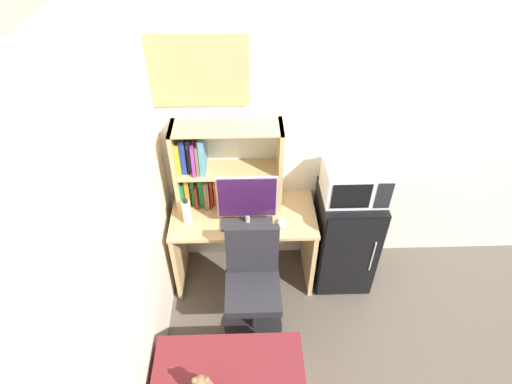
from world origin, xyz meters
name	(u,v)px	position (x,y,z in m)	size (l,w,h in m)	color
wall_back	(416,134)	(0.40, 0.02, 1.30)	(6.40, 0.04, 2.60)	silver
wall_left	(105,324)	(-1.62, -1.60, 1.30)	(0.04, 4.40, 2.60)	silver
desk	(244,235)	(-0.97, -0.28, 0.52)	(1.16, 0.57, 0.76)	tan
hutch_bookshelf	(211,168)	(-1.22, -0.12, 1.11)	(0.83, 0.27, 0.72)	tan
monitor	(247,200)	(-0.94, -0.39, 1.00)	(0.45, 0.20, 0.46)	#B7B7BC
keyboard	(247,224)	(-0.94, -0.41, 0.77)	(0.40, 0.14, 0.02)	#333338
computer_mouse	(281,223)	(-0.68, -0.42, 0.78)	(0.07, 0.10, 0.04)	silver
water_bottle	(187,212)	(-1.41, -0.36, 0.87)	(0.07, 0.07, 0.23)	silver
mini_fridge	(344,237)	(-0.11, -0.28, 0.47)	(0.48, 0.53, 0.93)	black
microwave	(355,181)	(-0.11, -0.28, 1.08)	(0.48, 0.36, 0.29)	silver
desk_fan	(373,151)	(-0.03, -0.29, 1.36)	(0.16, 0.11, 0.25)	silver
desk_chair	(253,289)	(-0.91, -0.78, 0.44)	(0.47, 0.47, 0.98)	black
wall_corkboard	(192,72)	(-1.30, -0.01, 1.85)	(0.78, 0.02, 0.51)	tan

